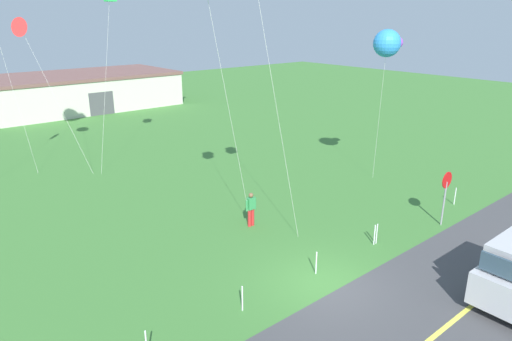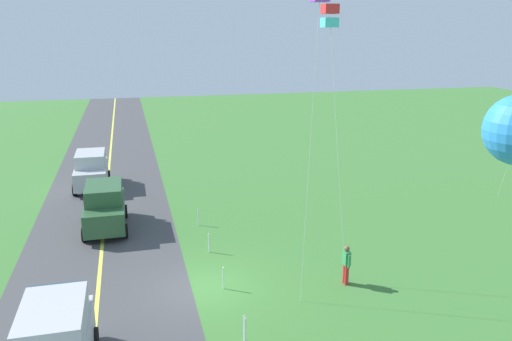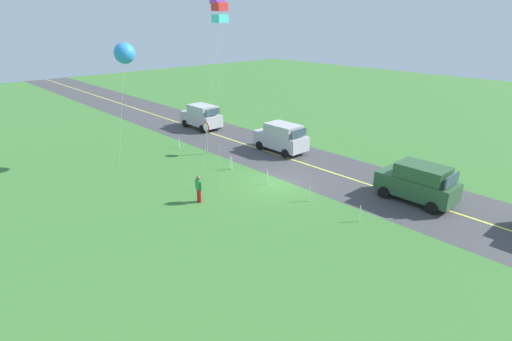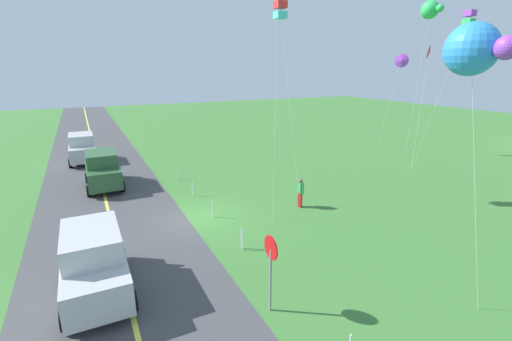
% 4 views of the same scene
% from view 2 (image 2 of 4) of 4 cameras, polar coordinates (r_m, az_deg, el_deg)
% --- Properties ---
extents(ground_plane, '(120.00, 120.00, 0.10)m').
position_cam_2_polar(ground_plane, '(20.51, -5.75, -12.95)').
color(ground_plane, '#3D7533').
extents(asphalt_road, '(120.00, 7.00, 0.00)m').
position_cam_2_polar(asphalt_road, '(20.39, -17.26, -13.64)').
color(asphalt_road, '#424244').
rests_on(asphalt_road, ground).
extents(road_centre_stripe, '(120.00, 0.16, 0.00)m').
position_cam_2_polar(road_centre_stripe, '(20.38, -17.26, -13.63)').
color(road_centre_stripe, '#E5E04C').
rests_on(road_centre_stripe, asphalt_road).
extents(car_parked_west_far, '(4.40, 2.12, 2.24)m').
position_cam_2_polar(car_parked_west_far, '(33.88, -17.88, 0.08)').
color(car_parked_west_far, '#B7B7BC').
rests_on(car_parked_west_far, ground).
extents(car_parked_west_near, '(4.40, 2.12, 2.24)m').
position_cam_2_polar(car_parked_west_near, '(26.70, -16.50, -3.85)').
color(car_parked_west_near, '#2D5633').
rests_on(car_parked_west_near, ground).
extents(person_adult_near, '(0.58, 0.22, 1.60)m').
position_cam_2_polar(person_adult_near, '(20.58, 10.02, -10.16)').
color(person_adult_near, red).
rests_on(person_adult_near, ground).
extents(kite_red_low, '(2.50, 0.56, 10.61)m').
position_cam_2_polar(kite_red_low, '(20.57, 8.22, 16.60)').
color(kite_red_low, silver).
rests_on(kite_red_low, ground).
extents(fence_post_0, '(0.05, 0.05, 0.90)m').
position_cam_2_polar(fence_post_0, '(26.36, -6.45, -5.16)').
color(fence_post_0, silver).
rests_on(fence_post_0, ground).
extents(fence_post_1, '(0.05, 0.05, 0.90)m').
position_cam_2_polar(fence_post_1, '(23.23, -5.27, -8.03)').
color(fence_post_1, silver).
rests_on(fence_post_1, ground).
extents(fence_post_2, '(0.05, 0.05, 0.90)m').
position_cam_2_polar(fence_post_2, '(20.12, -3.65, -11.87)').
color(fence_post_2, silver).
rests_on(fence_post_2, ground).
extents(fence_post_3, '(0.05, 0.05, 0.90)m').
position_cam_2_polar(fence_post_3, '(17.11, -1.34, -17.17)').
color(fence_post_3, silver).
rests_on(fence_post_3, ground).
extents(fence_post_4, '(0.05, 0.05, 0.90)m').
position_cam_2_polar(fence_post_4, '(16.99, -1.22, -17.43)').
color(fence_post_4, silver).
rests_on(fence_post_4, ground).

